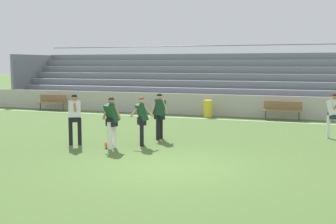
{
  "coord_description": "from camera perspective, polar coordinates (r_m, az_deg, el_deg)",
  "views": [
    {
      "loc": [
        3.86,
        -10.52,
        2.69
      ],
      "look_at": [
        -1.39,
        3.68,
        1.03
      ],
      "focal_mm": 47.05,
      "sensor_mm": 36.0,
      "label": 1
    }
  ],
  "objects": [
    {
      "name": "player_dark_dropping_back",
      "position": [
        15.65,
        -1.12,
        -0.02
      ],
      "size": [
        0.6,
        0.46,
        1.64
      ],
      "color": "black",
      "rests_on": "ground"
    },
    {
      "name": "bench_near_bin",
      "position": [
        21.77,
        14.61,
        0.41
      ],
      "size": [
        1.8,
        0.4,
        0.9
      ],
      "color": "olive",
      "rests_on": "ground"
    },
    {
      "name": "player_dark_trailing_run",
      "position": [
        14.5,
        -3.43,
        -0.62
      ],
      "size": [
        0.75,
        0.53,
        1.61
      ],
      "color": "black",
      "rests_on": "ground"
    },
    {
      "name": "soccer_ball",
      "position": [
        14.24,
        -7.81,
        -4.22
      ],
      "size": [
        0.22,
        0.22,
        0.22
      ],
      "primitive_type": "sphere",
      "color": "orange",
      "rests_on": "ground"
    },
    {
      "name": "field_line_sideline",
      "position": [
        21.29,
        9.68,
        -1.07
      ],
      "size": [
        44.0,
        0.12,
        0.01
      ],
      "primitive_type": "cube",
      "color": "white",
      "rests_on": "ground"
    },
    {
      "name": "trash_bin",
      "position": [
        22.38,
        5.2,
        0.45
      ],
      "size": [
        0.44,
        0.44,
        0.86
      ],
      "primitive_type": "cylinder",
      "color": "yellow",
      "rests_on": "ground"
    },
    {
      "name": "ground_plane",
      "position": [
        11.52,
        0.14,
        -7.23
      ],
      "size": [
        160.0,
        160.0,
        0.0
      ],
      "primitive_type": "plane",
      "color": "#4C6B30"
    },
    {
      "name": "bench_far_right",
      "position": [
        26.44,
        -14.76,
        1.41
      ],
      "size": [
        1.8,
        0.4,
        0.9
      ],
      "color": "olive",
      "rests_on": "ground"
    },
    {
      "name": "player_white_overlapping",
      "position": [
        16.96,
        20.66,
        0.04
      ],
      "size": [
        0.54,
        0.71,
        1.63
      ],
      "color": "white",
      "rests_on": "ground"
    },
    {
      "name": "player_dark_deep_cover",
      "position": [
        14.02,
        -7.32,
        -0.78
      ],
      "size": [
        0.58,
        0.52,
        1.65
      ],
      "color": "white",
      "rests_on": "ground"
    },
    {
      "name": "bleacher_stand",
      "position": [
        26.82,
        3.3,
        4.23
      ],
      "size": [
        23.31,
        4.9,
        3.89
      ],
      "color": "#9EA3AD",
      "rests_on": "ground"
    },
    {
      "name": "player_white_wide_right",
      "position": [
        14.87,
        -11.99,
        -0.34
      ],
      "size": [
        0.52,
        0.72,
        1.7
      ],
      "color": "black",
      "rests_on": "ground"
    },
    {
      "name": "sideline_wall",
      "position": [
        22.61,
        10.37,
        0.75
      ],
      "size": [
        48.0,
        0.16,
        1.11
      ],
      "primitive_type": "cube",
      "color": "#BCB7AD",
      "rests_on": "ground"
    }
  ]
}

